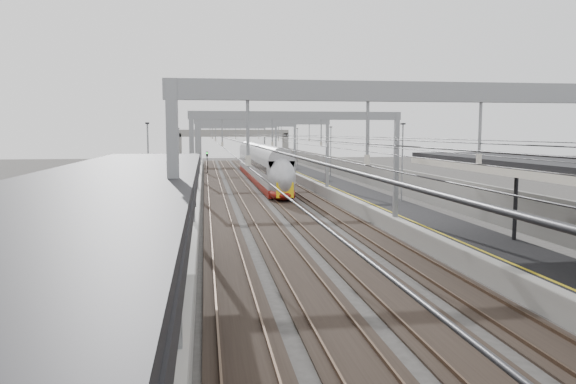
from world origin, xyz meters
name	(u,v)px	position (x,y,z in m)	size (l,w,h in m)	color
platform_left	(180,191)	(-8.00, 45.00, 0.50)	(4.00, 120.00, 1.00)	black
platform_right	(337,189)	(8.00, 45.00, 0.50)	(4.00, 120.00, 1.00)	black
tracks	(260,194)	(0.00, 45.00, 0.05)	(11.40, 140.00, 0.20)	black
overhead_line	(254,134)	(0.00, 51.62, 6.14)	(13.00, 140.00, 6.60)	gray
canopy_left	(106,182)	(-8.02, 2.99, 5.09)	(4.40, 30.00, 4.24)	black
overbridge	(233,138)	(0.00, 100.00, 5.31)	(22.00, 2.20, 6.90)	gray
wall_left	(147,181)	(-11.20, 45.00, 1.60)	(0.30, 120.00, 3.20)	gray
wall_right	(367,178)	(11.20, 45.00, 1.60)	(0.30, 120.00, 3.20)	gray
train	(261,168)	(1.50, 58.66, 1.94)	(2.48, 45.28, 3.94)	maroon
signal_green	(207,159)	(-5.20, 73.95, 2.42)	(0.32, 0.32, 3.48)	black
signal_red_near	(270,161)	(3.20, 64.41, 2.42)	(0.32, 0.32, 3.48)	black
signal_red_far	(278,159)	(5.40, 71.76, 2.42)	(0.32, 0.32, 3.48)	black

